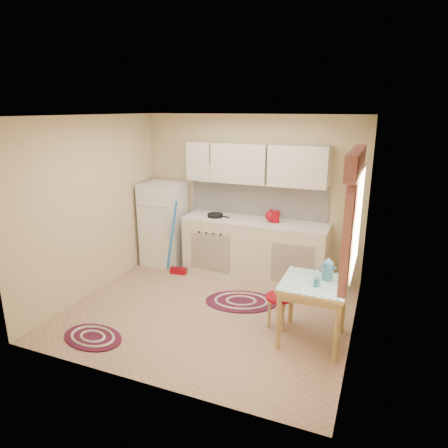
% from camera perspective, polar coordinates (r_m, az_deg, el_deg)
% --- Properties ---
extents(room_shell, '(3.64, 3.60, 2.52)m').
position_cam_1_polar(room_shell, '(5.05, 0.56, 4.96)').
color(room_shell, tan).
rests_on(room_shell, ground).
extents(fridge, '(0.65, 0.60, 1.40)m').
position_cam_1_polar(fridge, '(6.83, -8.59, 0.02)').
color(fridge, silver).
rests_on(fridge, ground).
extents(broom, '(0.29, 0.15, 1.20)m').
position_cam_1_polar(broom, '(6.35, -6.69, -2.08)').
color(broom, blue).
rests_on(broom, ground).
extents(base_cabinets, '(2.25, 0.60, 0.88)m').
position_cam_1_polar(base_cabinets, '(6.32, 4.36, -3.65)').
color(base_cabinets, beige).
rests_on(base_cabinets, ground).
extents(countertop, '(2.27, 0.62, 0.04)m').
position_cam_1_polar(countertop, '(6.18, 4.45, 0.37)').
color(countertop, silver).
rests_on(countertop, base_cabinets).
extents(frying_pan, '(0.29, 0.29, 0.05)m').
position_cam_1_polar(frying_pan, '(6.34, -1.27, 1.25)').
color(frying_pan, black).
rests_on(frying_pan, countertop).
extents(red_kettle, '(0.22, 0.21, 0.19)m').
position_cam_1_polar(red_kettle, '(6.08, 6.69, 1.15)').
color(red_kettle, maroon).
rests_on(red_kettle, countertop).
extents(red_canister, '(0.14, 0.14, 0.16)m').
position_cam_1_polar(red_canister, '(6.07, 7.37, 0.96)').
color(red_canister, maroon).
rests_on(red_canister, countertop).
extents(table, '(0.72, 0.72, 0.72)m').
position_cam_1_polar(table, '(4.74, 12.48, -12.16)').
color(table, tan).
rests_on(table, ground).
extents(stool, '(0.41, 0.41, 0.42)m').
position_cam_1_polar(stool, '(5.00, 7.78, -12.30)').
color(stool, maroon).
rests_on(stool, ground).
extents(coffee_pot, '(0.17, 0.16, 0.29)m').
position_cam_1_polar(coffee_pot, '(4.62, 14.64, -6.17)').
color(coffee_pot, '#295B7E').
rests_on(coffee_pot, table).
extents(mug, '(0.09, 0.09, 0.10)m').
position_cam_1_polar(mug, '(4.47, 13.12, -8.18)').
color(mug, '#295B7E').
rests_on(mug, table).
extents(rug_center, '(1.14, 0.91, 0.02)m').
position_cam_1_polar(rug_center, '(5.63, 2.47, -10.99)').
color(rug_center, maroon).
rests_on(rug_center, ground).
extents(rug_left, '(0.84, 0.62, 0.02)m').
position_cam_1_polar(rug_left, '(5.08, -18.23, -15.11)').
color(rug_left, maroon).
rests_on(rug_left, ground).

